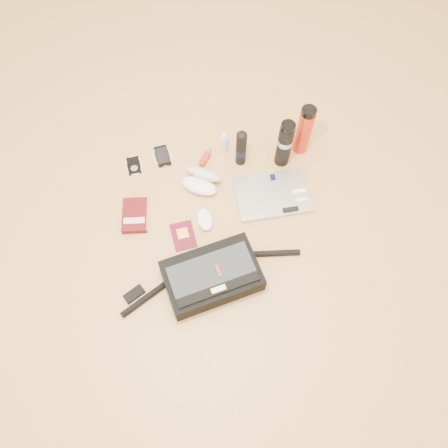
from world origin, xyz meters
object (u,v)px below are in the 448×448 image
object	(u,v)px
messenger_bag	(212,276)
laptop	(273,195)
book	(135,215)
thermos_black	(285,144)
thermos_red	(304,130)

from	to	relation	value
messenger_bag	laptop	bearing A→B (deg)	35.32
laptop	book	size ratio (longest dim) A/B	2.10
messenger_bag	thermos_black	bearing A→B (deg)	41.00
messenger_bag	thermos_red	bearing A→B (deg)	37.60
thermos_black	thermos_red	bearing A→B (deg)	38.63
laptop	thermos_black	bearing A→B (deg)	65.50
laptop	thermos_red	size ratio (longest dim) A/B	1.33
laptop	book	distance (m)	0.65
messenger_bag	laptop	size ratio (longest dim) A/B	2.02
laptop	book	bearing A→B (deg)	179.99
messenger_bag	thermos_red	size ratio (longest dim) A/B	2.69
thermos_black	thermos_red	xyz separation A→B (m)	(0.10, 0.08, 0.00)
book	messenger_bag	bearing A→B (deg)	-43.79
laptop	thermos_black	size ratio (longest dim) A/B	1.38
laptop	thermos_black	distance (m)	0.24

